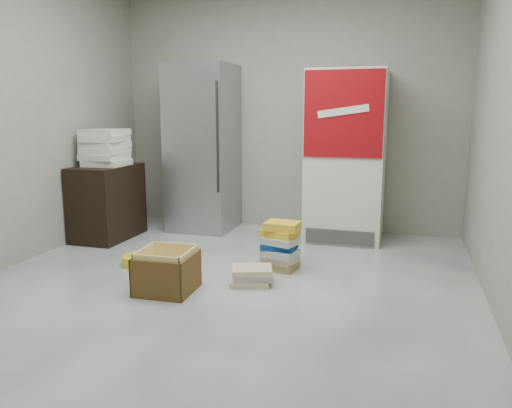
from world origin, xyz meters
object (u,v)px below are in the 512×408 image
object	(u,v)px
coke_cooler	(346,156)
wood_shelf	(107,202)
steel_fridge	(203,148)
cardboard_box	(167,274)
phonebook_stack_main	(280,246)

from	to	relation	value
coke_cooler	wood_shelf	distance (m)	2.63
steel_fridge	cardboard_box	world-z (taller)	steel_fridge
coke_cooler	wood_shelf	world-z (taller)	coke_cooler
cardboard_box	wood_shelf	bearing A→B (deg)	133.69
coke_cooler	phonebook_stack_main	xyz separation A→B (m)	(-0.40, -1.24, -0.69)
steel_fridge	cardboard_box	bearing A→B (deg)	-75.15
wood_shelf	cardboard_box	distance (m)	1.91
phonebook_stack_main	wood_shelf	bearing A→B (deg)	175.76
coke_cooler	wood_shelf	size ratio (longest dim) A/B	2.25
coke_cooler	phonebook_stack_main	world-z (taller)	coke_cooler
phonebook_stack_main	cardboard_box	bearing A→B (deg)	-122.11
steel_fridge	phonebook_stack_main	xyz separation A→B (m)	(1.25, -1.25, -0.74)
steel_fridge	coke_cooler	distance (m)	1.65
phonebook_stack_main	cardboard_box	size ratio (longest dim) A/B	0.98
steel_fridge	cardboard_box	distance (m)	2.26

